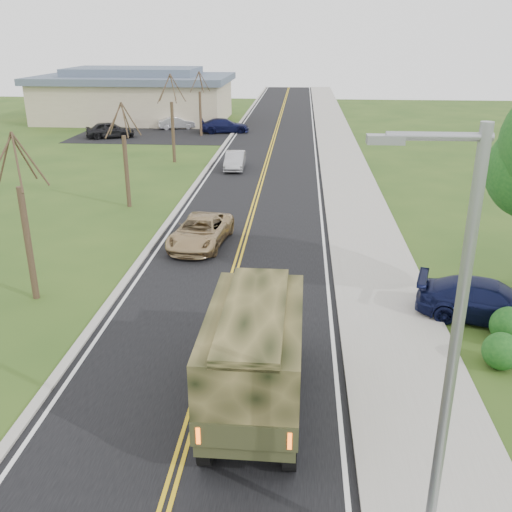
# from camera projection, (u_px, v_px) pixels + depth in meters

# --- Properties ---
(road) EXTENTS (8.00, 120.00, 0.01)m
(road) POSITION_uv_depth(u_px,v_px,m) (271.00, 149.00, 48.34)
(road) COLOR black
(road) RESTS_ON ground
(curb_right) EXTENTS (0.30, 120.00, 0.12)m
(curb_right) POSITION_uv_depth(u_px,v_px,m) (320.00, 149.00, 48.01)
(curb_right) COLOR #9E998E
(curb_right) RESTS_ON ground
(sidewalk_right) EXTENTS (3.20, 120.00, 0.10)m
(sidewalk_right) POSITION_uv_depth(u_px,v_px,m) (341.00, 149.00, 47.88)
(sidewalk_right) COLOR #9E998E
(sidewalk_right) RESTS_ON ground
(curb_left) EXTENTS (0.30, 120.00, 0.10)m
(curb_left) POSITION_uv_depth(u_px,v_px,m) (222.00, 147.00, 48.63)
(curb_left) COLOR #9E998E
(curb_left) RESTS_ON ground
(street_light) EXTENTS (1.65, 0.22, 8.00)m
(street_light) POSITION_uv_depth(u_px,v_px,m) (447.00, 357.00, 8.76)
(street_light) COLOR gray
(street_light) RESTS_ON ground
(bare_tree_a) EXTENTS (1.93, 2.26, 6.08)m
(bare_tree_a) POSITION_uv_depth(u_px,v_px,m) (26.00, 230.00, 20.04)
(bare_tree_a) COLOR #38281C
(bare_tree_a) RESTS_ON ground
(bare_tree_b) EXTENTS (1.83, 2.14, 5.73)m
(bare_tree_b) POSITION_uv_depth(u_px,v_px,m) (126.00, 163.00, 31.24)
(bare_tree_b) COLOR #38281C
(bare_tree_b) RESTS_ON ground
(bare_tree_c) EXTENTS (2.04, 2.39, 6.42)m
(bare_tree_c) POSITION_uv_depth(u_px,v_px,m) (173.00, 125.00, 42.28)
(bare_tree_c) COLOR #38281C
(bare_tree_c) RESTS_ON ground
(bare_tree_d) EXTENTS (1.88, 2.20, 5.91)m
(bare_tree_d) POSITION_uv_depth(u_px,v_px,m) (200.00, 108.00, 53.50)
(bare_tree_d) COLOR #38281C
(bare_tree_d) RESTS_ON ground
(commercial_building) EXTENTS (25.50, 21.50, 5.65)m
(commercial_building) POSITION_uv_depth(u_px,v_px,m) (136.00, 96.00, 63.38)
(commercial_building) COLOR tan
(commercial_building) RESTS_ON ground
(military_truck) EXTENTS (2.27, 6.35, 3.15)m
(military_truck) POSITION_uv_depth(u_px,v_px,m) (256.00, 346.00, 14.22)
(military_truck) COLOR black
(military_truck) RESTS_ON ground
(suv_champagne) EXTENTS (2.73, 4.98, 1.32)m
(suv_champagne) POSITION_uv_depth(u_px,v_px,m) (201.00, 231.00, 26.01)
(suv_champagne) COLOR #A2875B
(suv_champagne) RESTS_ON ground
(sedan_silver) EXTENTS (1.44, 3.83, 1.25)m
(sedan_silver) POSITION_uv_depth(u_px,v_px,m) (235.00, 161.00, 40.77)
(sedan_silver) COLOR #A3A2A7
(sedan_silver) RESTS_ON ground
(pickup_navy) EXTENTS (5.05, 3.08, 1.37)m
(pickup_navy) POSITION_uv_depth(u_px,v_px,m) (489.00, 301.00, 19.15)
(pickup_navy) COLOR black
(pickup_navy) RESTS_ON ground
(lot_car_dark) EXTENTS (4.75, 3.09, 1.51)m
(lot_car_dark) POSITION_uv_depth(u_px,v_px,m) (110.00, 130.00, 52.99)
(lot_car_dark) COLOR black
(lot_car_dark) RESTS_ON ground
(lot_car_silver) EXTENTS (3.96, 2.50, 1.23)m
(lot_car_silver) POSITION_uv_depth(u_px,v_px,m) (177.00, 123.00, 58.16)
(lot_car_silver) COLOR silver
(lot_car_silver) RESTS_ON ground
(lot_car_navy) EXTENTS (5.10, 3.00, 1.39)m
(lot_car_navy) POSITION_uv_depth(u_px,v_px,m) (225.00, 126.00, 55.85)
(lot_car_navy) COLOR #0E1133
(lot_car_navy) RESTS_ON ground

